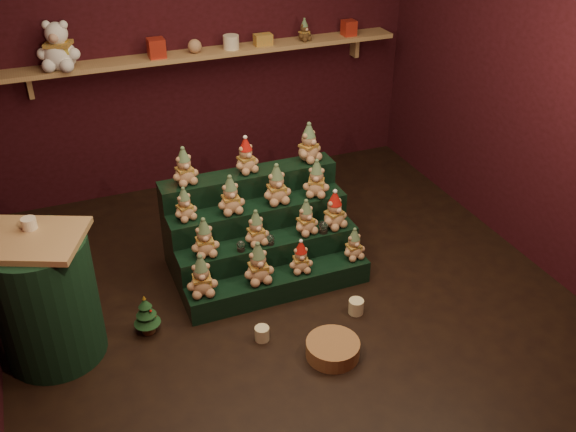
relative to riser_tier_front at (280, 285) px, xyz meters
name	(u,v)px	position (x,y,z in m)	size (l,w,h in m)	color
ground	(286,292)	(0.05, 0.01, -0.09)	(4.00, 4.00, 0.00)	black
back_wall	(201,37)	(0.05, 2.06, 1.31)	(4.00, 0.10, 2.80)	black
front_wall	(480,309)	(0.05, -2.04, 1.31)	(4.00, 0.10, 2.80)	black
right_wall	(541,79)	(2.10, 0.01, 1.31)	(0.10, 4.00, 2.80)	black
back_shelf	(207,54)	(0.05, 1.89, 1.20)	(3.60, 0.26, 0.24)	#A08150
riser_tier_front	(280,285)	(0.00, 0.00, 0.00)	(1.40, 0.22, 0.18)	black
riser_tier_midfront	(269,259)	(0.00, 0.22, 0.09)	(1.40, 0.22, 0.36)	black
riser_tier_midback	(259,235)	(0.00, 0.44, 0.18)	(1.40, 0.22, 0.54)	black
riser_tier_back	(250,212)	(0.00, 0.66, 0.27)	(1.40, 0.22, 0.72)	black
teddy_0	(201,275)	(-0.58, 0.01, 0.24)	(0.22, 0.20, 0.31)	tan
teddy_1	(258,263)	(-0.16, 0.00, 0.25)	(0.22, 0.20, 0.31)	tan
teddy_2	(301,257)	(0.17, 0.00, 0.21)	(0.18, 0.16, 0.25)	tan
teddy_3	(354,244)	(0.61, 0.01, 0.21)	(0.18, 0.16, 0.25)	tan
teddy_4	(204,237)	(-0.49, 0.21, 0.41)	(0.21, 0.19, 0.29)	tan
teddy_5	(256,228)	(-0.10, 0.21, 0.40)	(0.19, 0.17, 0.27)	tan
teddy_6	(306,217)	(0.30, 0.21, 0.41)	(0.19, 0.17, 0.27)	tan
teddy_7	(334,210)	(0.53, 0.21, 0.42)	(0.21, 0.19, 0.29)	tan
teddy_8	(184,204)	(-0.56, 0.46, 0.57)	(0.18, 0.16, 0.25)	tan
teddy_9	(230,195)	(-0.22, 0.43, 0.60)	(0.21, 0.19, 0.29)	tan
teddy_10	(277,184)	(0.15, 0.44, 0.60)	(0.22, 0.20, 0.31)	tan
teddy_11	(316,178)	(0.48, 0.43, 0.60)	(0.21, 0.19, 0.29)	tan
teddy_12	(184,166)	(-0.49, 0.66, 0.77)	(0.20, 0.18, 0.28)	tan
teddy_13	(246,155)	(-0.01, 0.67, 0.77)	(0.20, 0.18, 0.28)	tan
teddy_14	(309,142)	(0.52, 0.68, 0.78)	(0.22, 0.20, 0.31)	tan
snow_globe_a	(241,246)	(-0.24, 0.16, 0.31)	(0.06, 0.06, 0.08)	black
snow_globe_b	(270,240)	(-0.01, 0.16, 0.31)	(0.06, 0.06, 0.08)	black
snow_globe_c	(323,227)	(0.42, 0.16, 0.32)	(0.07, 0.07, 0.10)	black
side_table	(46,298)	(-1.59, -0.01, 0.36)	(0.74, 0.69, 0.91)	#A08150
table_ornament	(29,224)	(-1.59, 0.09, 0.86)	(0.09, 0.09, 0.07)	beige
mini_christmas_tree	(146,315)	(-0.99, -0.04, 0.06)	(0.18, 0.18, 0.31)	#4D301B
mug_left	(262,334)	(-0.29, -0.41, -0.04)	(0.10, 0.10, 0.10)	beige
mug_right	(356,307)	(0.44, -0.40, -0.04)	(0.11, 0.11, 0.11)	beige
wicker_basket	(333,349)	(0.09, -0.73, -0.03)	(0.36, 0.36, 0.11)	olive
white_bear	(57,39)	(-1.17, 1.85, 1.47)	(0.35, 0.31, 0.49)	white
brown_bear	(304,30)	(0.97, 1.85, 1.33)	(0.14, 0.13, 0.20)	#4D3419
gift_tin_red_a	(156,48)	(-0.39, 1.86, 1.31)	(0.14, 0.14, 0.16)	#B52C1B
gift_tin_cream	(231,42)	(0.27, 1.86, 1.29)	(0.14, 0.14, 0.12)	beige
gift_tin_red_b	(349,28)	(1.43, 1.86, 1.30)	(0.12, 0.12, 0.14)	#B52C1B
shelf_plush_ball	(195,46)	(-0.06, 1.86, 1.29)	(0.12, 0.12, 0.12)	tan
scarf_gift_box	(263,40)	(0.57, 1.86, 1.28)	(0.16, 0.10, 0.10)	orange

